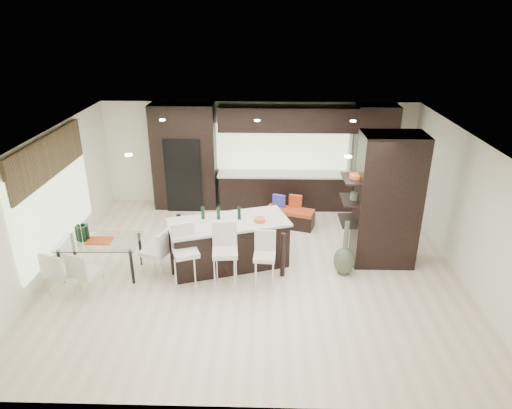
{
  "coord_description": "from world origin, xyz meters",
  "views": [
    {
      "loc": [
        0.23,
        -7.96,
        4.83
      ],
      "look_at": [
        0.0,
        0.6,
        1.15
      ],
      "focal_mm": 32.0,
      "sensor_mm": 36.0,
      "label": 1
    }
  ],
  "objects_px": {
    "stool_left": "(187,263)",
    "stool_right": "(264,266)",
    "stool_mid": "(225,263)",
    "chair_far": "(62,275)",
    "dining_table": "(102,258)",
    "chair_end": "(156,254)",
    "kitchen_island": "(229,243)",
    "floor_vase": "(345,248)",
    "bench": "(290,218)",
    "chair_near": "(88,275)"
  },
  "relations": [
    {
      "from": "chair_end",
      "to": "floor_vase",
      "type": "bearing_deg",
      "value": -68.76
    },
    {
      "from": "stool_right",
      "to": "chair_far",
      "type": "relative_size",
      "value": 1.04
    },
    {
      "from": "stool_mid",
      "to": "chair_end",
      "type": "xyz_separation_m",
      "value": [
        -1.38,
        0.4,
        -0.05
      ]
    },
    {
      "from": "kitchen_island",
      "to": "bench",
      "type": "height_order",
      "value": "kitchen_island"
    },
    {
      "from": "stool_mid",
      "to": "chair_far",
      "type": "height_order",
      "value": "stool_mid"
    },
    {
      "from": "kitchen_island",
      "to": "stool_mid",
      "type": "height_order",
      "value": "stool_mid"
    },
    {
      "from": "stool_right",
      "to": "stool_left",
      "type": "bearing_deg",
      "value": -176.05
    },
    {
      "from": "bench",
      "to": "chair_far",
      "type": "xyz_separation_m",
      "value": [
        -4.24,
        -2.99,
        0.2
      ]
    },
    {
      "from": "kitchen_island",
      "to": "stool_mid",
      "type": "distance_m",
      "value": 0.83
    },
    {
      "from": "stool_left",
      "to": "dining_table",
      "type": "xyz_separation_m",
      "value": [
        -1.74,
        0.4,
        -0.14
      ]
    },
    {
      "from": "stool_right",
      "to": "bench",
      "type": "xyz_separation_m",
      "value": [
        0.59,
        2.63,
        -0.22
      ]
    },
    {
      "from": "stool_mid",
      "to": "chair_far",
      "type": "bearing_deg",
      "value": -179.01
    },
    {
      "from": "stool_left",
      "to": "stool_mid",
      "type": "height_order",
      "value": "stool_mid"
    },
    {
      "from": "stool_mid",
      "to": "chair_far",
      "type": "xyz_separation_m",
      "value": [
        -2.93,
        -0.33,
        -0.09
      ]
    },
    {
      "from": "stool_left",
      "to": "chair_near",
      "type": "distance_m",
      "value": 1.77
    },
    {
      "from": "stool_left",
      "to": "stool_right",
      "type": "xyz_separation_m",
      "value": [
        1.44,
        0.02,
        -0.05
      ]
    },
    {
      "from": "kitchen_island",
      "to": "floor_vase",
      "type": "bearing_deg",
      "value": -25.13
    },
    {
      "from": "stool_left",
      "to": "chair_far",
      "type": "height_order",
      "value": "stool_left"
    },
    {
      "from": "kitchen_island",
      "to": "dining_table",
      "type": "height_order",
      "value": "kitchen_island"
    },
    {
      "from": "chair_near",
      "to": "chair_far",
      "type": "xyz_separation_m",
      "value": [
        -0.47,
        0.0,
        -0.01
      ]
    },
    {
      "from": "stool_mid",
      "to": "dining_table",
      "type": "bearing_deg",
      "value": 165.25
    },
    {
      "from": "dining_table",
      "to": "chair_end",
      "type": "xyz_separation_m",
      "value": [
        1.08,
        0.0,
        0.1
      ]
    },
    {
      "from": "floor_vase",
      "to": "chair_end",
      "type": "distance_m",
      "value": 3.67
    },
    {
      "from": "kitchen_island",
      "to": "chair_end",
      "type": "relative_size",
      "value": 2.56
    },
    {
      "from": "stool_left",
      "to": "chair_far",
      "type": "relative_size",
      "value": 1.17
    },
    {
      "from": "stool_left",
      "to": "chair_end",
      "type": "xyz_separation_m",
      "value": [
        -0.66,
        0.4,
        -0.04
      ]
    },
    {
      "from": "kitchen_island",
      "to": "stool_right",
      "type": "height_order",
      "value": "kitchen_island"
    },
    {
      "from": "stool_right",
      "to": "dining_table",
      "type": "xyz_separation_m",
      "value": [
        -3.18,
        0.37,
        -0.08
      ]
    },
    {
      "from": "bench",
      "to": "chair_near",
      "type": "relative_size",
      "value": 1.33
    },
    {
      "from": "stool_left",
      "to": "floor_vase",
      "type": "bearing_deg",
      "value": -11.2
    },
    {
      "from": "stool_mid",
      "to": "chair_end",
      "type": "relative_size",
      "value": 1.12
    },
    {
      "from": "chair_near",
      "to": "stool_left",
      "type": "bearing_deg",
      "value": 32.52
    },
    {
      "from": "kitchen_island",
      "to": "chair_near",
      "type": "height_order",
      "value": "kitchen_island"
    },
    {
      "from": "stool_right",
      "to": "bench",
      "type": "height_order",
      "value": "stool_right"
    },
    {
      "from": "kitchen_island",
      "to": "stool_mid",
      "type": "xyz_separation_m",
      "value": [
        0.0,
        -0.83,
        0.02
      ]
    },
    {
      "from": "dining_table",
      "to": "bench",
      "type": "bearing_deg",
      "value": 29.26
    },
    {
      "from": "stool_left",
      "to": "stool_mid",
      "type": "bearing_deg",
      "value": -21.93
    },
    {
      "from": "chair_near",
      "to": "stool_mid",
      "type": "bearing_deg",
      "value": 29.18
    },
    {
      "from": "floor_vase",
      "to": "dining_table",
      "type": "height_order",
      "value": "floor_vase"
    },
    {
      "from": "floor_vase",
      "to": "chair_far",
      "type": "distance_m",
      "value": 5.29
    },
    {
      "from": "floor_vase",
      "to": "chair_end",
      "type": "relative_size",
      "value": 1.24
    },
    {
      "from": "stool_right",
      "to": "floor_vase",
      "type": "xyz_separation_m",
      "value": [
        1.56,
        0.52,
        0.12
      ]
    },
    {
      "from": "kitchen_island",
      "to": "chair_far",
      "type": "relative_size",
      "value": 2.76
    },
    {
      "from": "stool_left",
      "to": "stool_right",
      "type": "distance_m",
      "value": 1.44
    },
    {
      "from": "floor_vase",
      "to": "bench",
      "type": "bearing_deg",
      "value": 114.82
    },
    {
      "from": "dining_table",
      "to": "chair_near",
      "type": "relative_size",
      "value": 1.74
    },
    {
      "from": "chair_near",
      "to": "chair_end",
      "type": "height_order",
      "value": "chair_end"
    },
    {
      "from": "bench",
      "to": "dining_table",
      "type": "distance_m",
      "value": 4.39
    },
    {
      "from": "floor_vase",
      "to": "stool_left",
      "type": "bearing_deg",
      "value": -169.77
    },
    {
      "from": "chair_end",
      "to": "bench",
      "type": "bearing_deg",
      "value": -30.97
    }
  ]
}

